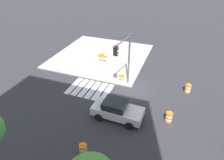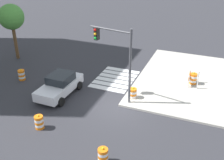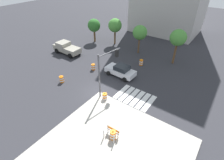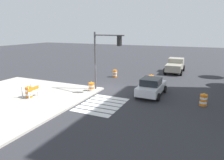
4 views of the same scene
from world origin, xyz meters
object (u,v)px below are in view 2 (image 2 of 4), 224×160
object	(u,v)px
traffic_barrel_median_near	(133,94)
traffic_barrel_crosswalk_end	(22,75)
traffic_light_pole	(116,51)
construction_barricade	(191,78)
traffic_barrel_median_far	(103,156)
traffic_barrel_on_sidewalk	(193,79)
traffic_barrel_near_corner	(39,122)
sports_car	(60,85)
street_tree_streetside_mid	(11,17)

from	to	relation	value
traffic_barrel_median_near	traffic_barrel_crosswalk_end	bearing A→B (deg)	92.65
traffic_light_pole	construction_barricade	bearing A→B (deg)	-48.70
traffic_barrel_median_far	traffic_barrel_on_sidewalk	distance (m)	11.37
traffic_barrel_near_corner	construction_barricade	world-z (taller)	construction_barricade
traffic_barrel_median_near	traffic_barrel_median_far	size ratio (longest dim) A/B	1.00
sports_car	traffic_barrel_near_corner	bearing A→B (deg)	-166.18
traffic_barrel_crosswalk_end	traffic_light_pole	bearing A→B (deg)	-90.64
traffic_barrel_on_sidewalk	street_tree_streetside_mid	size ratio (longest dim) A/B	0.19
construction_barricade	street_tree_streetside_mid	bearing A→B (deg)	91.37
traffic_barrel_near_corner	traffic_light_pole	bearing A→B (deg)	-32.60
traffic_barrel_median_far	street_tree_streetside_mid	bearing A→B (deg)	53.66
traffic_barrel_near_corner	street_tree_streetside_mid	bearing A→B (deg)	44.95
traffic_barrel_crosswalk_end	traffic_light_pole	xyz separation A→B (m)	(-0.10, -8.66, 3.46)
traffic_barrel_crosswalk_end	sports_car	bearing A→B (deg)	-101.95
traffic_barrel_on_sidewalk	traffic_light_pole	xyz separation A→B (m)	(-4.54, 5.09, 3.31)
traffic_barrel_crosswalk_end	traffic_barrel_median_near	xyz separation A→B (m)	(0.46, -9.84, 0.00)
traffic_barrel_median_far	street_tree_streetside_mid	distance (m)	17.67
traffic_barrel_median_far	construction_barricade	xyz separation A→B (m)	(10.64, -3.20, 0.27)
traffic_barrel_median_near	traffic_barrel_median_far	bearing A→B (deg)	-175.43
traffic_barrel_median_far	traffic_barrel_on_sidewalk	xyz separation A→B (m)	(10.86, -3.36, 0.15)
traffic_barrel_median_far	traffic_barrel_on_sidewalk	size ratio (longest dim) A/B	1.00
sports_car	construction_barricade	xyz separation A→B (m)	(5.16, -9.19, -0.09)
traffic_barrel_median_near	construction_barricade	size ratio (longest dim) A/B	0.78
traffic_barrel_near_corner	traffic_barrel_crosswalk_end	world-z (taller)	same
traffic_barrel_near_corner	sports_car	bearing A→B (deg)	13.82
traffic_barrel_on_sidewalk	traffic_barrel_median_near	bearing A→B (deg)	135.53
sports_car	traffic_barrel_near_corner	xyz separation A→B (m)	(-4.22, -1.04, -0.36)
traffic_barrel_crosswalk_end	street_tree_streetside_mid	distance (m)	6.39
construction_barricade	street_tree_streetside_mid	world-z (taller)	street_tree_streetside_mid
sports_car	construction_barricade	world-z (taller)	sports_car
sports_car	street_tree_streetside_mid	size ratio (longest dim) A/B	0.80
traffic_barrel_on_sidewalk	construction_barricade	xyz separation A→B (m)	(-0.22, 0.17, 0.12)
traffic_barrel_on_sidewalk	construction_barricade	bearing A→B (deg)	142.27
traffic_barrel_near_corner	traffic_light_pole	xyz separation A→B (m)	(5.06, -3.23, 3.46)
traffic_barrel_near_corner	traffic_barrel_crosswalk_end	bearing A→B (deg)	46.49
traffic_barrel_median_near	traffic_barrel_median_far	xyz separation A→B (m)	(-6.87, -0.55, 0.00)
traffic_barrel_median_near	traffic_light_pole	size ratio (longest dim) A/B	0.19
traffic_barrel_median_far	street_tree_streetside_mid	size ratio (longest dim) A/B	0.19
traffic_barrel_on_sidewalk	traffic_light_pole	distance (m)	7.58
traffic_barrel_median_near	traffic_barrel_on_sidewalk	distance (m)	5.59
traffic_barrel_median_near	street_tree_streetside_mid	size ratio (longest dim) A/B	0.19
traffic_barrel_crosswalk_end	traffic_barrel_median_near	world-z (taller)	same
sports_car	traffic_light_pole	distance (m)	5.34
traffic_barrel_near_corner	traffic_barrel_crosswalk_end	distance (m)	7.49
traffic_barrel_on_sidewalk	traffic_light_pole	world-z (taller)	traffic_light_pole
traffic_barrel_near_corner	traffic_barrel_on_sidewalk	bearing A→B (deg)	-40.93
traffic_barrel_median_far	traffic_barrel_on_sidewalk	world-z (taller)	traffic_barrel_on_sidewalk
sports_car	street_tree_streetside_mid	bearing A→B (deg)	59.05
street_tree_streetside_mid	traffic_barrel_on_sidewalk	bearing A→B (deg)	-87.93
construction_barricade	traffic_barrel_median_near	bearing A→B (deg)	135.18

